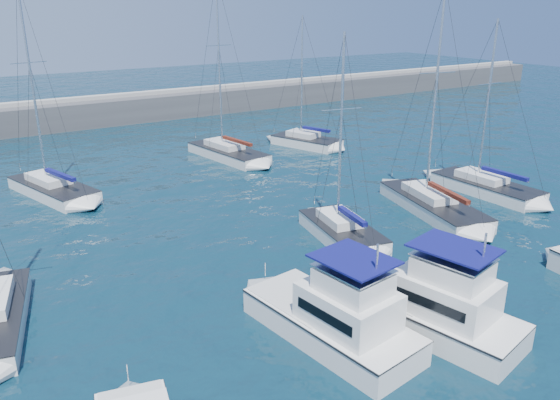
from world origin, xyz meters
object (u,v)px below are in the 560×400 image
motor_yacht_port_inner (337,318)px  sailboat_mid_d (432,205)px  sailboat_back_b (228,153)px  sailboat_mid_c (342,231)px  sailboat_mid_e (486,187)px  motor_yacht_stbd_inner (429,305)px  sailboat_back_a (53,189)px  sailboat_back_c (306,141)px

motor_yacht_port_inner → sailboat_mid_d: sailboat_mid_d is taller
sailboat_back_b → sailboat_mid_c: bearing=-106.2°
motor_yacht_port_inner → sailboat_mid_e: bearing=15.5°
sailboat_mid_c → sailboat_back_b: size_ratio=0.77×
motor_yacht_stbd_inner → sailboat_mid_c: 10.42m
motor_yacht_port_inner → motor_yacht_stbd_inner: bearing=-26.2°
motor_yacht_port_inner → sailboat_mid_d: bearing=22.0°
sailboat_mid_c → sailboat_mid_d: sailboat_mid_d is taller
sailboat_back_a → motor_yacht_stbd_inner: bearing=-86.1°
sailboat_mid_c → sailboat_back_b: 21.18m
sailboat_mid_d → sailboat_mid_e: size_ratio=1.16×
motor_yacht_port_inner → motor_yacht_stbd_inner: same height
sailboat_back_a → sailboat_back_b: 16.58m
motor_yacht_stbd_inner → sailboat_back_c: 34.10m
sailboat_back_b → sailboat_back_c: (9.01, -0.28, -0.01)m
sailboat_mid_e → sailboat_back_b: bearing=119.4°
motor_yacht_port_inner → sailboat_back_b: bearing=63.7°
motor_yacht_stbd_inner → sailboat_mid_d: bearing=29.5°
sailboat_mid_d → sailboat_mid_e: bearing=18.8°
motor_yacht_stbd_inner → sailboat_mid_e: 21.01m
motor_yacht_stbd_inner → sailboat_mid_e: sailboat_mid_e is taller
sailboat_mid_d → sailboat_back_c: size_ratio=1.16×
sailboat_mid_c → sailboat_back_c: size_ratio=0.96×
motor_yacht_stbd_inner → sailboat_mid_c: sailboat_mid_c is taller
motor_yacht_port_inner → motor_yacht_stbd_inner: (4.15, -1.41, 0.00)m
motor_yacht_stbd_inner → sailboat_back_b: (5.93, 30.93, -0.60)m
sailboat_mid_c → sailboat_mid_e: sailboat_mid_e is taller
sailboat_back_b → sailboat_mid_d: bearing=-83.4°
sailboat_back_a → sailboat_back_c: (25.41, 2.13, -0.01)m
sailboat_mid_c → sailboat_back_a: size_ratio=0.80×
sailboat_mid_d → sailboat_back_a: bearing=153.9°
sailboat_mid_e → sailboat_back_c: size_ratio=1.00×
sailboat_mid_d → sailboat_back_b: (-5.51, 20.71, 0.02)m
sailboat_mid_c → sailboat_back_a: 22.96m
sailboat_back_b → sailboat_back_a: bearing=-179.9°
sailboat_back_a → sailboat_back_b: sailboat_back_b is taller
sailboat_back_b → sailboat_back_c: bearing=-10.1°
sailboat_back_a → motor_yacht_port_inner: bearing=-93.1°
sailboat_mid_e → sailboat_back_a: (-28.48, 17.72, 0.03)m
motor_yacht_stbd_inner → sailboat_mid_d: size_ratio=0.62×
sailboat_mid_c → sailboat_mid_e: size_ratio=0.96×
motor_yacht_port_inner → sailboat_back_b: size_ratio=0.52×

